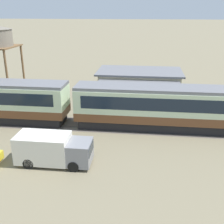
% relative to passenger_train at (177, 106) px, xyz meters
% --- Properties ---
extents(passenger_train, '(97.81, 3.16, 4.12)m').
position_rel_passenger_train_xyz_m(passenger_train, '(0.00, 0.00, 0.00)').
color(passenger_train, brown).
rests_on(passenger_train, ground_plane).
extents(railway_track, '(146.23, 3.60, 0.04)m').
position_rel_passenger_train_xyz_m(railway_track, '(-3.84, -0.00, -2.28)').
color(railway_track, '#665B51').
rests_on(railway_track, ground_plane).
extents(station_building, '(10.34, 7.51, 3.71)m').
position_rel_passenger_train_xyz_m(station_building, '(-3.79, 8.96, -0.40)').
color(station_building, beige).
rests_on(station_building, ground_plane).
extents(delivery_truck_grey, '(5.53, 2.19, 2.26)m').
position_rel_passenger_train_xyz_m(delivery_truck_grey, '(-9.62, -7.58, -1.12)').
color(delivery_truck_grey, gray).
rests_on(delivery_truck_grey, ground_plane).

